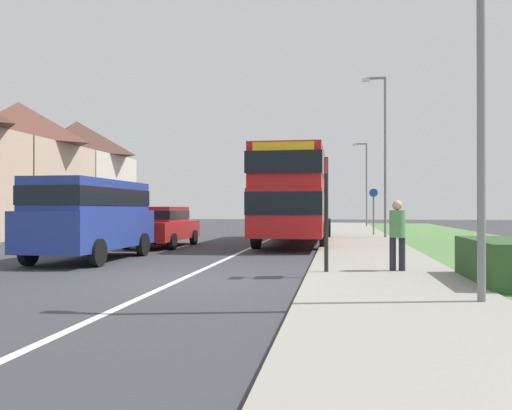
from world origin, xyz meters
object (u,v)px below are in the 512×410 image
Objects in this scene: double_decker_bus at (296,193)px; pedestrian_at_stop at (397,232)px; cycle_route_sign at (374,210)px; street_lamp_far at (365,178)px; street_lamp_mid at (383,147)px; bus_stop_sign at (326,206)px; parked_car_red at (161,225)px; street_lamp_near at (473,49)px; parked_van_blue at (91,213)px.

double_decker_bus is 6.46× the size of pedestrian_at_stop.
cycle_route_sign is 13.55m from street_lamp_far.
street_lamp_mid reaches higher than street_lamp_far.
parked_car_red is at bearing 129.25° from bus_stop_sign.
street_lamp_mid is at bearing 40.18° from double_decker_bus.
street_lamp_far is (0.79, 29.26, 2.82)m from pedestrian_at_stop.
double_decker_bus is at bearing 98.00° from bus_stop_sign.
pedestrian_at_stop is 0.25× the size of street_lamp_near.
street_lamp_mid is at bearing 33.99° from parked_car_red.
street_lamp_near is at bearing -90.47° from street_lamp_mid.
double_decker_bus reaches higher than bus_stop_sign.
street_lamp_far is (0.10, 32.95, -0.06)m from street_lamp_near.
street_lamp_mid reaches higher than double_decker_bus.
double_decker_bus is 1.39× the size of street_lamp_mid.
street_lamp_near is (8.97, -5.90, 2.51)m from parked_van_blue.
bus_stop_sign is 16.49m from cycle_route_sign.
bus_stop_sign is 29.87m from street_lamp_far.
cycle_route_sign is 0.38× the size of street_lamp_near.
bus_stop_sign reaches higher than parked_car_red.
street_lamp_mid reaches higher than cycle_route_sign.
bus_stop_sign is (6.51, -7.96, 0.68)m from parked_car_red.
street_lamp_mid is at bearing 86.49° from pedestrian_at_stop.
street_lamp_near is at bearing -52.11° from parked_car_red.
bus_stop_sign is at bearing -21.34° from parked_van_blue.
street_lamp_near is at bearing -89.58° from cycle_route_sign.
bus_stop_sign is 0.39× the size of street_lamp_near.
street_lamp_far is (-0.04, 15.74, -0.62)m from street_lamp_mid.
double_decker_bus reaches higher than cycle_route_sign.
parked_van_blue is at bearing -122.77° from cycle_route_sign.
cycle_route_sign reaches higher than parked_car_red.
street_lamp_mid is at bearing 80.35° from bus_stop_sign.
cycle_route_sign is at bearing 88.05° from pedestrian_at_stop.
parked_car_red is 0.59× the size of street_lamp_mid.
double_decker_bus is at bearing 106.53° from pedestrian_at_stop.
parked_van_blue is at bearing -108.54° from street_lamp_far.
street_lamp_far is at bearing 71.46° from parked_van_blue.
pedestrian_at_stop is 0.64× the size of bus_stop_sign.
parked_van_blue is 0.77× the size of street_lamp_far.
double_decker_bus is 14.54m from street_lamp_near.
bus_stop_sign is (6.75, -2.64, 0.18)m from parked_van_blue.
cycle_route_sign is 0.39× the size of street_lamp_far.
street_lamp_mid is at bearing 89.53° from street_lamp_near.
parked_van_blue is at bearing 146.68° from street_lamp_near.
double_decker_bus is 5.56m from street_lamp_mid.
parked_car_red is at bearing 136.89° from pedestrian_at_stop.
street_lamp_far is at bearing 89.83° from street_lamp_near.
pedestrian_at_stop is at bearing -91.95° from cycle_route_sign.
parked_car_red is (-5.01, -2.72, -1.28)m from double_decker_bus.
parked_van_blue is at bearing -92.56° from parked_car_red.
cycle_route_sign is (0.54, 15.93, 0.45)m from pedestrian_at_stop.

